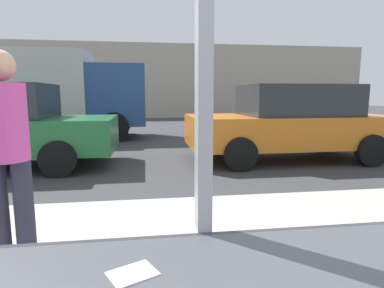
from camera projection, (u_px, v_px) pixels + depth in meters
name	position (u px, v px, depth m)	size (l,w,h in m)	color
ground_plane	(153.00, 146.00, 9.04)	(60.00, 60.00, 0.00)	#38383A
sidewalk_strip	(171.00, 255.00, 2.77)	(16.00, 2.80, 0.10)	#B2ADA3
building_facade_far	(148.00, 81.00, 20.14)	(28.00, 1.20, 4.52)	#A89E8E
napkin_wrapper	(133.00, 274.00, 0.85)	(0.12, 0.09, 0.00)	white
parked_car_orange	(290.00, 122.00, 7.04)	(4.34, 2.03, 1.63)	orange
box_truck	(35.00, 91.00, 10.22)	(6.71, 2.44, 2.74)	beige
pedestrian	(6.00, 148.00, 2.34)	(0.32, 0.32, 1.63)	#2A293B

